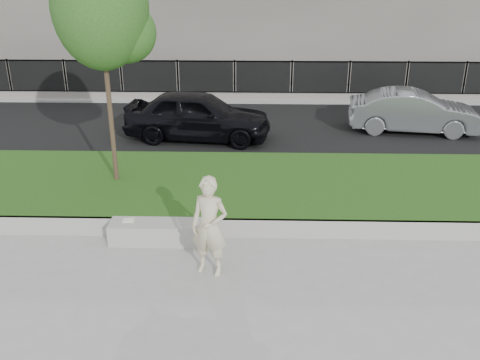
{
  "coord_description": "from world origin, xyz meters",
  "views": [
    {
      "loc": [
        0.15,
        -8.51,
        5.27
      ],
      "look_at": [
        -0.1,
        1.2,
        1.19
      ],
      "focal_mm": 40.0,
      "sensor_mm": 36.0,
      "label": 1
    }
  ],
  "objects_px": {
    "stone_bench": "(163,232)",
    "car_silver": "(414,112)",
    "young_tree": "(105,11)",
    "book": "(128,220)",
    "car_dark": "(198,115)",
    "man": "(209,227)"
  },
  "relations": [
    {
      "from": "man",
      "to": "car_silver",
      "type": "relative_size",
      "value": 0.46
    },
    {
      "from": "man",
      "to": "car_silver",
      "type": "xyz_separation_m",
      "value": [
        5.84,
        8.41,
        -0.21
      ]
    },
    {
      "from": "man",
      "to": "book",
      "type": "bearing_deg",
      "value": 163.59
    },
    {
      "from": "stone_bench",
      "to": "young_tree",
      "type": "distance_m",
      "value": 4.8
    },
    {
      "from": "man",
      "to": "car_dark",
      "type": "xyz_separation_m",
      "value": [
        -0.95,
        7.48,
        -0.12
      ]
    },
    {
      "from": "young_tree",
      "to": "stone_bench",
      "type": "bearing_deg",
      "value": -59.14
    },
    {
      "from": "stone_bench",
      "to": "young_tree",
      "type": "relative_size",
      "value": 0.4
    },
    {
      "from": "man",
      "to": "stone_bench",
      "type": "bearing_deg",
      "value": 150.89
    },
    {
      "from": "book",
      "to": "young_tree",
      "type": "distance_m",
      "value": 4.43
    },
    {
      "from": "man",
      "to": "book",
      "type": "xyz_separation_m",
      "value": [
        -1.71,
        1.14,
        -0.48
      ]
    },
    {
      "from": "stone_bench",
      "to": "car_silver",
      "type": "relative_size",
      "value": 0.52
    },
    {
      "from": "man",
      "to": "car_dark",
      "type": "bearing_deg",
      "value": 114.44
    },
    {
      "from": "stone_bench",
      "to": "man",
      "type": "distance_m",
      "value": 1.64
    },
    {
      "from": "car_dark",
      "to": "car_silver",
      "type": "bearing_deg",
      "value": -75.23
    },
    {
      "from": "young_tree",
      "to": "car_silver",
      "type": "xyz_separation_m",
      "value": [
        8.24,
        5.03,
        -3.49
      ]
    },
    {
      "from": "young_tree",
      "to": "car_dark",
      "type": "distance_m",
      "value": 5.52
    },
    {
      "from": "book",
      "to": "car_dark",
      "type": "relative_size",
      "value": 0.05
    },
    {
      "from": "book",
      "to": "car_silver",
      "type": "height_order",
      "value": "car_silver"
    },
    {
      "from": "stone_bench",
      "to": "book",
      "type": "xyz_separation_m",
      "value": [
        -0.68,
        0.06,
        0.23
      ]
    },
    {
      "from": "young_tree",
      "to": "car_dark",
      "type": "height_order",
      "value": "young_tree"
    },
    {
      "from": "young_tree",
      "to": "car_silver",
      "type": "relative_size",
      "value": 1.3
    },
    {
      "from": "man",
      "to": "young_tree",
      "type": "distance_m",
      "value": 5.29
    }
  ]
}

